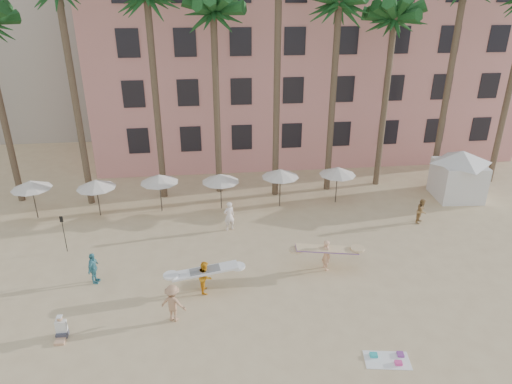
{
  "coord_description": "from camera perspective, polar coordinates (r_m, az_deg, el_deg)",
  "views": [
    {
      "loc": [
        -1.89,
        -15.56,
        13.62
      ],
      "look_at": [
        0.62,
        6.0,
        4.0
      ],
      "focal_mm": 32.0,
      "sensor_mm": 36.0,
      "label": 1
    }
  ],
  "objects": [
    {
      "name": "umbrella_row",
      "position": [
        30.26,
        -8.26,
        1.74
      ],
      "size": [
        22.5,
        2.7,
        2.73
      ],
      "color": "#332B23",
      "rests_on": "ground"
    },
    {
      "name": "cabana",
      "position": [
        35.05,
        24.09,
        2.5
      ],
      "size": [
        4.83,
        4.83,
        3.5
      ],
      "color": "silver",
      "rests_on": "ground"
    },
    {
      "name": "palm_row",
      "position": [
        30.66,
        -2.33,
        22.67
      ],
      "size": [
        44.4,
        5.4,
        16.3
      ],
      "color": "brown",
      "rests_on": "ground"
    },
    {
      "name": "seated_man",
      "position": [
        21.94,
        -23.16,
        -15.59
      ],
      "size": [
        0.45,
        0.79,
        1.02
      ],
      "color": "#3F3F4C",
      "rests_on": "ground"
    },
    {
      "name": "beach_towel",
      "position": [
        20.24,
        16.2,
        -19.43
      ],
      "size": [
        1.94,
        1.28,
        0.14
      ],
      "color": "white",
      "rests_on": "ground"
    },
    {
      "name": "pink_hotel",
      "position": [
        42.87,
        5.62,
        16.26
      ],
      "size": [
        35.0,
        14.0,
        16.0
      ],
      "primitive_type": "cube",
      "color": "#DB8785",
      "rests_on": "ground"
    },
    {
      "name": "carrier_white",
      "position": [
        22.71,
        -6.38,
        -10.31
      ],
      "size": [
        3.32,
        1.15,
        1.67
      ],
      "color": "orange",
      "rests_on": "ground"
    },
    {
      "name": "carrier_yellow",
      "position": [
        24.46,
        8.81,
        -7.51
      ],
      "size": [
        3.3,
        0.98,
        1.72
      ],
      "color": "#E3A67F",
      "rests_on": "ground"
    },
    {
      "name": "paddle",
      "position": [
        27.68,
        -22.95,
        -4.33
      ],
      "size": [
        0.18,
        0.04,
        2.23
      ],
      "color": "black",
      "rests_on": "ground"
    },
    {
      "name": "beachgoers",
      "position": [
        24.23,
        -2.57,
        -7.85
      ],
      "size": [
        20.14,
        9.06,
        1.88
      ],
      "color": "tan",
      "rests_on": "ground"
    },
    {
      "name": "ground",
      "position": [
        20.76,
        0.23,
        -17.09
      ],
      "size": [
        120.0,
        120.0,
        0.0
      ],
      "primitive_type": "plane",
      "color": "#D1B789",
      "rests_on": "ground"
    }
  ]
}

